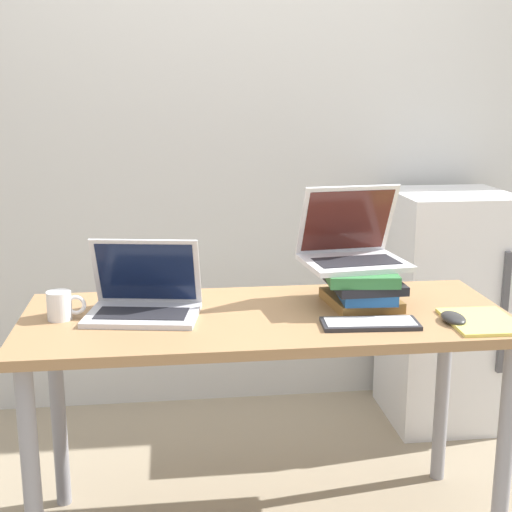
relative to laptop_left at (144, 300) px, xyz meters
name	(u,v)px	position (x,y,z in m)	size (l,w,h in m)	color
wall_back	(233,100)	(0.36, 1.01, 0.57)	(8.00, 0.05, 2.70)	silver
desk	(266,343)	(0.36, -0.03, -0.14)	(1.46, 0.60, 0.74)	#9E754C
laptop_left	(144,300)	(0.00, 0.00, 0.00)	(0.36, 0.28, 0.23)	silver
book_stack	(361,285)	(0.67, 0.02, 0.02)	(0.24, 0.29, 0.12)	olive
laptop_on_books	(352,248)	(0.65, 0.06, 0.13)	(0.33, 0.29, 0.25)	silver
wireless_keyboard	(370,323)	(0.64, -0.18, -0.04)	(0.28, 0.13, 0.01)	#28282D
mouse	(453,318)	(0.89, -0.18, -0.03)	(0.06, 0.11, 0.03)	#2D2D2D
notepad	(481,321)	(0.97, -0.19, -0.04)	(0.20, 0.25, 0.01)	#EFE066
mug	(61,306)	(-0.24, -0.01, 0.00)	(0.11, 0.07, 0.09)	white
mini_fridge	(446,308)	(1.23, 0.69, -0.29)	(0.46, 0.48, 0.98)	white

